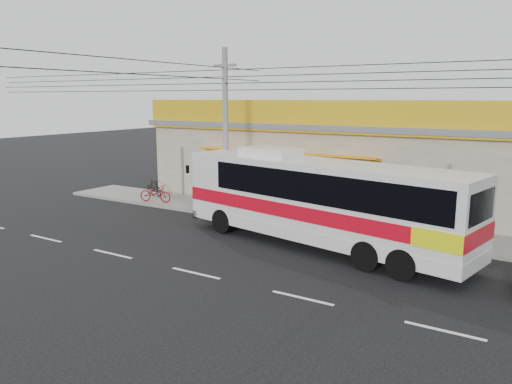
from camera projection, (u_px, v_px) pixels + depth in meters
ground at (237, 254)px, 18.85m from camera, size 120.00×120.00×0.00m
sidewalk at (307, 220)px, 23.84m from camera, size 30.00×3.20×0.15m
lane_markings at (196, 273)px, 16.76m from camera, size 50.00×0.12×0.01m
storefront_building at (351, 161)px, 28.06m from camera, size 22.60×9.20×5.70m
coach_bus at (323, 198)px, 19.25m from camera, size 12.51×4.93×3.77m
motorbike_red at (155, 193)px, 27.44m from camera, size 1.95×1.10×0.97m
motorbike_dark at (154, 187)px, 29.23m from camera, size 1.66×0.92×0.96m
utility_pole at (225, 79)px, 22.90m from camera, size 34.00×14.00×8.07m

